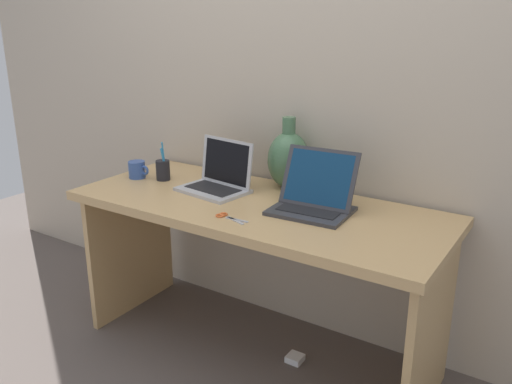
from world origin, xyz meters
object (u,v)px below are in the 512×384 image
laptop_left (219,177)px  green_vase (288,159)px  laptop_right (315,195)px  scissors (227,217)px  coffee_mug (137,170)px  pen_cup (163,170)px  power_brick (295,358)px

laptop_left → green_vase: green_vase is taller
laptop_right → scissors: bearing=-133.5°
laptop_right → coffee_mug: bearing=-176.4°
coffee_mug → pen_cup: pen_cup is taller
laptop_right → power_brick: laptop_right is taller
green_vase → scissors: bearing=-90.5°
laptop_left → pen_cup: (-0.32, -0.02, -0.01)m
laptop_right → pen_cup: 0.81m
green_vase → power_brick: (0.19, -0.24, -0.85)m
green_vase → coffee_mug: size_ratio=2.78×
pen_cup → laptop_right: bearing=1.1°
pen_cup → power_brick: bearing=-1.0°
laptop_right → power_brick: size_ratio=4.62×
power_brick → scissors: bearing=-129.7°
pen_cup → laptop_left: bearing=4.4°
laptop_right → power_brick: bearing=-152.5°
laptop_left → coffee_mug: 0.45m
laptop_left → scissors: 0.37m
power_brick → laptop_left: bearing=175.0°
power_brick → laptop_right: bearing=27.5°
coffee_mug → scissors: (0.69, -0.20, -0.04)m
laptop_left → green_vase: (0.24, 0.20, 0.07)m
green_vase → pen_cup: (-0.56, -0.23, -0.08)m
green_vase → power_brick: green_vase is taller
green_vase → scissors: green_vase is taller
coffee_mug → laptop_left: bearing=8.6°
laptop_right → power_brick: (-0.05, -0.03, -0.78)m
laptop_left → coffee_mug: (-0.45, -0.07, -0.02)m
green_vase → scissors: (-0.00, -0.47, -0.13)m
laptop_right → green_vase: (-0.25, 0.21, 0.07)m
green_vase → power_brick: 0.90m
laptop_right → laptop_left: bearing=178.9°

